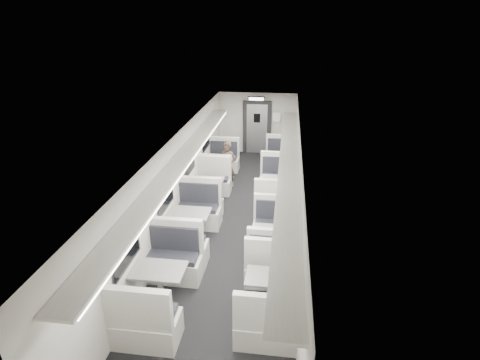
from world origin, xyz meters
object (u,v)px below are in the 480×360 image
(booth_left_a, at_px, (220,168))
(vestibule_door, at_px, (257,128))
(booth_left_b, at_px, (208,191))
(passenger, at_px, (228,166))
(booth_right_c, at_px, (273,245))
(booth_left_d, at_px, (161,287))
(booth_right_d, at_px, (269,292))
(exit_sign, at_px, (256,99))
(booth_right_b, at_px, (278,192))
(booth_left_c, at_px, (190,227))
(booth_right_a, at_px, (280,165))

(booth_left_a, bearing_deg, vestibule_door, 70.48)
(booth_left_a, bearing_deg, booth_left_b, -90.00)
(booth_left_a, relative_size, passenger, 1.42)
(booth_right_c, bearing_deg, booth_left_d, -139.26)
(passenger, bearing_deg, booth_right_d, -53.51)
(vestibule_door, distance_m, exit_sign, 1.33)
(booth_right_c, bearing_deg, booth_right_b, 90.00)
(booth_left_c, relative_size, booth_right_c, 1.10)
(exit_sign, bearing_deg, passenger, -101.23)
(booth_right_a, height_order, passenger, passenger)
(booth_left_a, height_order, booth_left_c, booth_left_c)
(vestibule_door, bearing_deg, booth_left_d, -96.37)
(passenger, distance_m, vestibule_door, 3.61)
(booth_left_c, bearing_deg, vestibule_door, 81.63)
(booth_left_c, height_order, booth_right_c, booth_left_c)
(booth_right_c, xyz_separation_m, booth_right_d, (0.00, -1.57, -0.00))
(booth_left_a, xyz_separation_m, passenger, (0.39, -0.72, 0.38))
(passenger, bearing_deg, booth_left_a, 138.02)
(booth_left_d, height_order, booth_right_b, booth_right_b)
(booth_left_b, xyz_separation_m, exit_sign, (1.00, 4.21, 1.89))
(booth_right_a, height_order, booth_right_c, booth_right_a)
(booth_left_d, relative_size, booth_right_a, 1.05)
(booth_right_a, distance_m, booth_right_b, 2.21)
(booth_left_b, bearing_deg, passenger, 71.21)
(booth_right_d, xyz_separation_m, passenger, (-1.61, 5.27, 0.39))
(booth_left_b, height_order, booth_right_a, booth_right_a)
(vestibule_door, bearing_deg, booth_left_b, -102.01)
(booth_left_c, relative_size, booth_right_d, 1.11)
(booth_left_a, height_order, booth_right_b, booth_right_b)
(booth_left_a, relative_size, booth_right_d, 1.03)
(booth_left_b, height_order, booth_left_c, booth_left_c)
(booth_left_d, bearing_deg, vestibule_door, 83.63)
(booth_left_a, xyz_separation_m, vestibule_door, (1.00, 2.82, 0.65))
(booth_left_c, height_order, booth_right_d, booth_left_c)
(booth_left_b, height_order, passenger, passenger)
(passenger, bearing_deg, booth_right_a, 56.81)
(booth_left_d, xyz_separation_m, booth_right_c, (2.00, 1.72, -0.03))
(booth_left_a, xyz_separation_m, booth_right_a, (2.00, 0.50, 0.01))
(booth_right_d, bearing_deg, booth_left_a, 108.46)
(booth_left_a, bearing_deg, booth_right_c, -65.65)
(booth_right_c, xyz_separation_m, vestibule_door, (-1.00, 7.24, 0.66))
(booth_left_c, distance_m, booth_right_a, 4.90)
(booth_right_d, xyz_separation_m, vestibule_door, (-1.00, 8.81, 0.66))
(booth_left_b, relative_size, booth_left_d, 0.94)
(booth_right_d, bearing_deg, booth_right_a, 90.00)
(booth_left_d, relative_size, passenger, 1.51)
(booth_right_c, bearing_deg, exit_sign, 98.43)
(booth_right_c, relative_size, booth_right_d, 1.01)
(booth_right_c, bearing_deg, booth_left_b, 128.23)
(booth_left_c, xyz_separation_m, exit_sign, (1.00, 6.31, 1.86))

